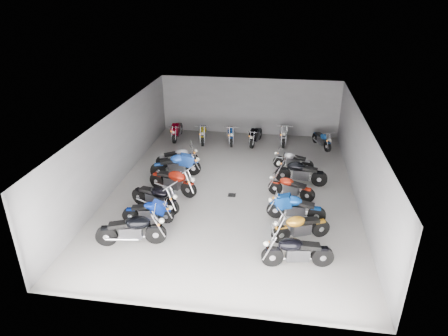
{
  "coord_description": "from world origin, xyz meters",
  "views": [
    {
      "loc": [
        1.82,
        -14.81,
        8.02
      ],
      "look_at": [
        -0.4,
        -0.04,
        1.0
      ],
      "focal_mm": 32.0,
      "sensor_mm": 36.0,
      "label": 1
    }
  ],
  "objects": [
    {
      "name": "ground",
      "position": [
        0.0,
        0.0,
        0.0
      ],
      "size": [
        14.0,
        14.0,
        0.0
      ],
      "primitive_type": "plane",
      "color": "#9A9892",
      "rests_on": "ground"
    },
    {
      "name": "wall_back",
      "position": [
        0.0,
        7.0,
        1.6
      ],
      "size": [
        10.0,
        0.1,
        3.2
      ],
      "primitive_type": "cube",
      "color": "gray",
      "rests_on": "ground"
    },
    {
      "name": "wall_left",
      "position": [
        -5.0,
        0.0,
        1.6
      ],
      "size": [
        0.1,
        14.0,
        3.2
      ],
      "primitive_type": "cube",
      "color": "gray",
      "rests_on": "ground"
    },
    {
      "name": "wall_right",
      "position": [
        5.0,
        0.0,
        1.6
      ],
      "size": [
        0.1,
        14.0,
        3.2
      ],
      "primitive_type": "cube",
      "color": "gray",
      "rests_on": "ground"
    },
    {
      "name": "ceiling",
      "position": [
        0.0,
        0.0,
        3.22
      ],
      "size": [
        10.0,
        14.0,
        0.04
      ],
      "primitive_type": "cube",
      "color": "black",
      "rests_on": "wall_back"
    },
    {
      "name": "drain_grate",
      "position": [
        0.0,
        -0.5,
        0.01
      ],
      "size": [
        0.32,
        0.32,
        0.01
      ],
      "primitive_type": "cube",
      "color": "black",
      "rests_on": "ground"
    },
    {
      "name": "motorcycle_left_a",
      "position": [
        -2.85,
        -4.33,
        0.56
      ],
      "size": [
        2.32,
        0.69,
        1.03
      ],
      "rotation": [
        0.0,
        0.0,
        -1.35
      ],
      "color": "black",
      "rests_on": "ground"
    },
    {
      "name": "motorcycle_left_b",
      "position": [
        -2.72,
        -2.97,
        0.45
      ],
      "size": [
        1.89,
        0.43,
        0.83
      ],
      "rotation": [
        0.0,
        0.0,
        -1.46
      ],
      "color": "black",
      "rests_on": "ground"
    },
    {
      "name": "motorcycle_left_c",
      "position": [
        -2.76,
        -2.04,
        0.54
      ],
      "size": [
        2.12,
        0.98,
        0.98
      ],
      "rotation": [
        0.0,
        0.0,
        -1.96
      ],
      "color": "black",
      "rests_on": "ground"
    },
    {
      "name": "motorcycle_left_d",
      "position": [
        -2.43,
        -0.64,
        0.55
      ],
      "size": [
        2.2,
        0.96,
        1.01
      ],
      "rotation": [
        0.0,
        0.0,
        -1.93
      ],
      "color": "black",
      "rests_on": "ground"
    },
    {
      "name": "motorcycle_left_e",
      "position": [
        -2.7,
        0.89,
        0.55
      ],
      "size": [
        2.2,
        0.86,
        1.0
      ],
      "rotation": [
        0.0,
        0.0,
        -1.25
      ],
      "color": "black",
      "rests_on": "ground"
    },
    {
      "name": "motorcycle_left_f",
      "position": [
        -2.9,
        1.9,
        0.49
      ],
      "size": [
        1.93,
        0.87,
        0.89
      ],
      "rotation": [
        0.0,
        0.0,
        -1.19
      ],
      "color": "black",
      "rests_on": "ground"
    },
    {
      "name": "motorcycle_right_a",
      "position": [
        2.55,
        -4.66,
        0.54
      ],
      "size": [
        2.23,
        0.54,
        0.98
      ],
      "rotation": [
        0.0,
        0.0,
        1.72
      ],
      "color": "black",
      "rests_on": "ground"
    },
    {
      "name": "motorcycle_right_b",
      "position": [
        2.69,
        -3.23,
        0.5
      ],
      "size": [
        1.99,
        0.96,
        0.92
      ],
      "rotation": [
        0.0,
        0.0,
        1.98
      ],
      "color": "black",
      "rests_on": "ground"
    },
    {
      "name": "motorcycle_right_c",
      "position": [
        2.53,
        -2.03,
        0.52
      ],
      "size": [
        2.16,
        0.49,
        0.95
      ],
      "rotation": [
        0.0,
        0.0,
        1.46
      ],
      "color": "black",
      "rests_on": "ground"
    },
    {
      "name": "motorcycle_right_d",
      "position": [
        2.37,
        -0.35,
        0.47
      ],
      "size": [
        1.9,
        0.74,
        0.86
      ],
      "rotation": [
        0.0,
        0.0,
        1.25
      ],
      "color": "black",
      "rests_on": "ground"
    },
    {
      "name": "motorcycle_right_e",
      "position": [
        2.78,
        0.97,
        0.54
      ],
      "size": [
        2.25,
        0.53,
        0.99
      ],
      "rotation": [
        0.0,
        0.0,
        1.44
      ],
      "color": "black",
      "rests_on": "ground"
    },
    {
      "name": "motorcycle_right_f",
      "position": [
        2.46,
        2.37,
        0.46
      ],
      "size": [
        1.89,
        0.57,
        0.84
      ],
      "rotation": [
        0.0,
        0.0,
        1.35
      ],
      "color": "black",
      "rests_on": "ground"
    },
    {
      "name": "motorcycle_back_a",
      "position": [
        -3.87,
        5.52,
        0.5
      ],
      "size": [
        0.42,
        2.07,
        0.91
      ],
      "rotation": [
        0.0,
        0.0,
        3.17
      ],
      "color": "black",
      "rests_on": "ground"
    },
    {
      "name": "motorcycle_back_b",
      "position": [
        -2.36,
        5.32,
        0.49
      ],
      "size": [
        0.5,
        2.05,
        0.9
      ],
      "rotation": [
        0.0,
        0.0,
        3.29
      ],
      "color": "black",
      "rests_on": "ground"
    },
    {
      "name": "motorcycle_back_c",
      "position": [
        -0.84,
        5.4,
        0.49
      ],
      "size": [
        0.53,
        2.03,
        0.9
      ],
      "rotation": [
        0.0,
        0.0,
        3.31
      ],
      "color": "black",
      "rests_on": "ground"
    },
    {
      "name": "motorcycle_back_d",
      "position": [
        0.52,
        5.39,
        0.48
      ],
      "size": [
        0.57,
        2.0,
        0.88
      ],
      "rotation": [
        0.0,
        0.0,
        2.94
      ],
      "color": "black",
      "rests_on": "ground"
    },
    {
      "name": "motorcycle_back_e",
      "position": [
        1.98,
        5.75,
        0.54
      ],
      "size": [
        0.46,
        2.27,
        1.0
      ],
      "rotation": [
        0.0,
        0.0,
        3.17
      ],
      "color": "black",
      "rests_on": "ground"
    },
    {
      "name": "motorcycle_back_f",
      "position": [
        4.01,
        5.4,
        0.45
      ],
      "size": [
        0.87,
        1.77,
        0.83
      ],
      "rotation": [
        0.0,
        0.0,
        3.55
      ],
      "color": "black",
      "rests_on": "ground"
    }
  ]
}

